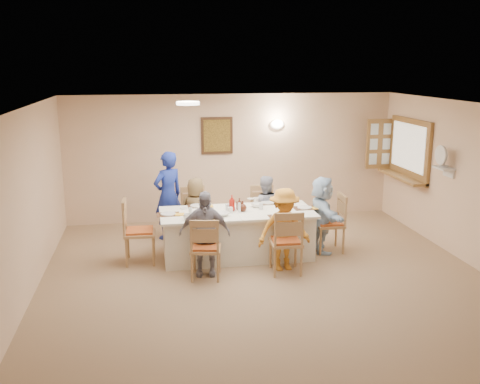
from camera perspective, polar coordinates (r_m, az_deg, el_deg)
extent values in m
plane|color=#9B815C|center=(7.68, 3.31, -10.01)|extent=(7.00, 7.00, 0.00)
plane|color=beige|center=(10.63, -0.87, 3.70)|extent=(6.50, 0.00, 6.50)
plane|color=beige|center=(4.14, 14.85, -12.89)|extent=(6.50, 0.00, 6.50)
plane|color=beige|center=(7.27, -22.38, -1.96)|extent=(0.00, 7.00, 7.00)
plane|color=white|center=(7.06, 3.59, 8.93)|extent=(7.00, 7.00, 0.00)
cube|color=#3E2316|center=(10.49, -2.48, 6.04)|extent=(0.62, 0.04, 0.72)
cube|color=black|center=(10.47, -2.47, 6.02)|extent=(0.52, 0.02, 0.62)
ellipsoid|color=white|center=(10.66, 3.99, 7.22)|extent=(0.26, 0.09, 0.18)
cylinder|color=white|center=(8.39, -5.58, 9.41)|extent=(0.36, 0.36, 0.05)
cube|color=olive|center=(10.56, 17.64, 4.37)|extent=(0.06, 1.50, 1.15)
cube|color=olive|center=(10.59, 16.86, 1.56)|extent=(0.30, 1.50, 0.05)
cube|color=olive|center=(11.12, 14.66, 4.99)|extent=(0.55, 0.04, 1.00)
cube|color=white|center=(9.37, 20.90, 2.40)|extent=(0.22, 0.36, 0.03)
cube|color=white|center=(8.67, -0.30, -4.50)|extent=(2.46, 1.04, 0.76)
imported|color=brown|center=(9.19, -4.70, -2.11)|extent=(0.69, 0.54, 1.19)
imported|color=#969AB0|center=(9.36, 2.63, -1.81)|extent=(0.73, 0.65, 1.18)
imported|color=#928F9F|center=(7.88, -3.79, -4.43)|extent=(0.83, 0.50, 1.28)
imported|color=orange|center=(8.08, 4.71, -4.01)|extent=(0.91, 0.62, 1.27)
imported|color=#C3E1FF|center=(8.93, 8.73, -2.38)|extent=(1.19, 0.40, 1.28)
imported|color=#1C2F98|center=(9.56, -7.67, -0.36)|extent=(0.91, 0.89, 1.58)
cube|color=#472B19|center=(8.09, -4.01, -3.04)|extent=(0.37, 0.28, 0.01)
cylinder|color=white|center=(8.08, -4.01, -2.97)|extent=(0.26, 0.26, 0.02)
cube|color=yellow|center=(8.06, -2.69, -3.03)|extent=(0.15, 0.15, 0.01)
cube|color=#472B19|center=(8.29, 4.28, -2.63)|extent=(0.35, 0.26, 0.01)
cylinder|color=white|center=(8.28, 4.28, -2.56)|extent=(0.25, 0.25, 0.02)
cube|color=yellow|center=(8.28, 5.58, -2.61)|extent=(0.14, 0.14, 0.01)
cube|color=#472B19|center=(8.89, -4.57, -1.52)|extent=(0.32, 0.24, 0.01)
cylinder|color=white|center=(8.89, -4.57, -1.45)|extent=(0.24, 0.24, 0.01)
cube|color=yellow|center=(8.86, -3.38, -1.50)|extent=(0.15, 0.15, 0.01)
cube|color=#472B19|center=(9.07, 3.00, -1.18)|extent=(0.36, 0.26, 0.01)
cylinder|color=white|center=(9.07, 3.00, -1.12)|extent=(0.23, 0.23, 0.01)
cube|color=yellow|center=(9.07, 4.18, -1.17)|extent=(0.13, 0.13, 0.01)
cube|color=#472B19|center=(8.46, -7.67, -2.38)|extent=(0.36, 0.26, 0.01)
cylinder|color=white|center=(8.46, -7.68, -2.32)|extent=(0.24, 0.24, 0.01)
cube|color=yellow|center=(8.42, -6.44, -2.38)|extent=(0.15, 0.15, 0.01)
cube|color=#472B19|center=(8.81, 6.90, -1.71)|extent=(0.36, 0.27, 0.01)
cylinder|color=white|center=(8.81, 6.91, -1.65)|extent=(0.24, 0.24, 0.01)
cube|color=yellow|center=(8.82, 8.12, -1.69)|extent=(0.14, 0.14, 0.01)
imported|color=white|center=(8.13, -5.63, -2.66)|extent=(0.21, 0.21, 0.09)
imported|color=white|center=(9.09, 1.72, -0.87)|extent=(0.17, 0.17, 0.09)
imported|color=white|center=(8.32, -1.93, -2.37)|extent=(0.36, 0.36, 0.05)
imported|color=white|center=(8.83, 1.82, -1.40)|extent=(0.33, 0.33, 0.06)
imported|color=#AE170E|center=(8.56, -0.87, -1.18)|extent=(0.12, 0.13, 0.26)
imported|color=#461F12|center=(8.63, -0.08, -1.28)|extent=(0.11, 0.11, 0.19)
imported|color=#461F12|center=(8.55, 0.27, -1.51)|extent=(0.20, 0.20, 0.17)
cylinder|color=silver|center=(8.57, -1.34, -1.68)|extent=(0.07, 0.07, 0.11)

